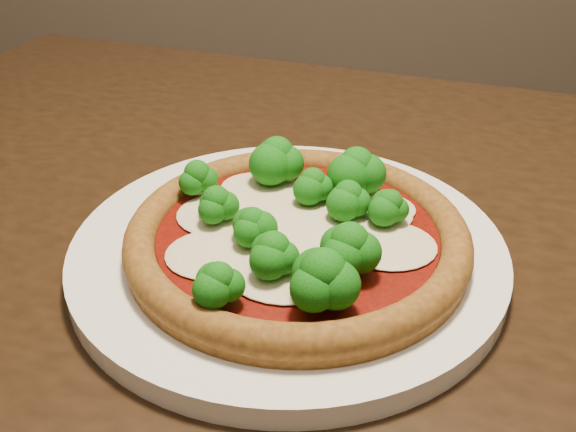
{
  "coord_description": "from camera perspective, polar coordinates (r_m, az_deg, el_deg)",
  "views": [
    {
      "loc": [
        -0.09,
        -0.38,
        1.05
      ],
      "look_at": [
        -0.12,
        0.03,
        0.79
      ],
      "focal_mm": 40.0,
      "sensor_mm": 36.0,
      "label": 1
    }
  ],
  "objects": [
    {
      "name": "dining_table",
      "position": [
        0.6,
        5.05,
        -9.56
      ],
      "size": [
        1.4,
        1.11,
        0.75
      ],
      "rotation": [
        0.0,
        0.0,
        -0.28
      ],
      "color": "black",
      "rests_on": "floor"
    },
    {
      "name": "plate",
      "position": [
        0.5,
        0.0,
        -3.01
      ],
      "size": [
        0.33,
        0.33,
        0.02
      ],
      "primitive_type": "cylinder",
      "color": "white",
      "rests_on": "dining_table"
    },
    {
      "name": "pizza",
      "position": [
        0.48,
        0.93,
        -1.24
      ],
      "size": [
        0.26,
        0.26,
        0.06
      ],
      "rotation": [
        0.0,
        0.0,
        0.33
      ],
      "color": "brown",
      "rests_on": "plate"
    }
  ]
}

